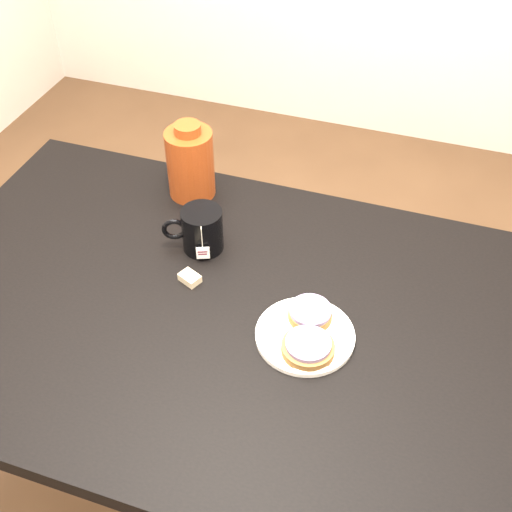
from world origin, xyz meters
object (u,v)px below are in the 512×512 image
bagel_back (310,313)px  mug (201,230)px  teabag_pouch (190,278)px  bagel_front (308,347)px  table (226,334)px  bagel_package (190,162)px  plate (305,335)px

bagel_back → mug: bearing=154.6°
teabag_pouch → bagel_back: bearing=-5.8°
bagel_front → table: bearing=162.9°
table → bagel_back: (0.18, 0.02, 0.11)m
mug → teabag_pouch: bearing=-104.2°
bagel_package → plate: bearing=-42.9°
teabag_pouch → bagel_package: 0.33m
bagel_front → teabag_pouch: (-0.30, 0.11, -0.01)m
teabag_pouch → bagel_package: bearing=111.6°
bagel_front → bagel_package: bearing=135.3°
table → bagel_back: size_ratio=11.28×
table → bagel_front: bagel_front is taller
bagel_back → plate: bearing=-87.1°
bagel_back → teabag_pouch: (-0.28, 0.03, -0.02)m
teabag_pouch → mug: bearing=97.8°
bagel_front → bagel_package: size_ratio=0.61×
mug → bagel_package: bagel_package is taller
bagel_back → bagel_package: bearing=140.6°
bagel_back → teabag_pouch: bagel_back is taller
plate → bagel_front: bearing=-68.1°
table → bagel_back: 0.21m
plate → bagel_package: (-0.40, 0.37, 0.08)m
table → bagel_package: (-0.22, 0.35, 0.18)m
plate → mug: 0.35m
table → teabag_pouch: teabag_pouch is taller
table → teabag_pouch: (-0.10, 0.05, 0.09)m
bagel_back → mug: mug is taller
table → plate: 0.20m
table → bagel_package: size_ratio=7.00×
mug → bagel_package: 0.22m
bagel_front → bagel_package: bagel_package is taller
mug → bagel_front: bearing=-57.8°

